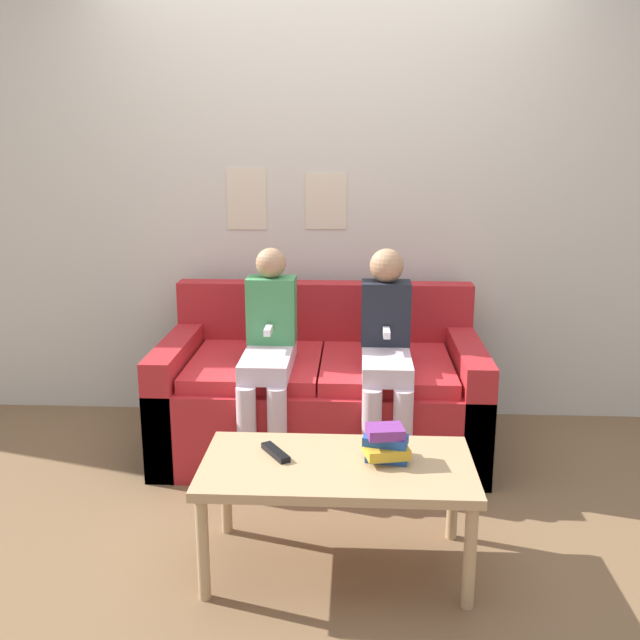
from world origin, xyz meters
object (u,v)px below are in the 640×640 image
person_left (269,349)px  person_right (386,349)px  couch (321,395)px  tv_remote (276,452)px  coffee_table (337,474)px

person_left → person_right: 0.57m
couch → person_right: person_right is taller
person_left → person_right: same height
person_left → tv_remote: 0.85m
couch → tv_remote: couch is taller
couch → tv_remote: bearing=-96.6°
coffee_table → person_left: person_left is taller
coffee_table → person_left: (-0.36, 0.88, 0.22)m
couch → coffee_table: couch is taller
coffee_table → person_right: (0.21, 0.88, 0.23)m
coffee_table → tv_remote: 0.25m
person_right → couch: bearing=146.5°
coffee_table → tv_remote: size_ratio=6.11×
person_left → person_right: size_ratio=1.00×
couch → person_right: bearing=-33.5°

